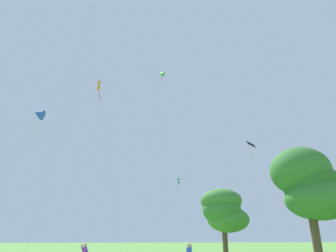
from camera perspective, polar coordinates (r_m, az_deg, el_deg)
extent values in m
cone|color=green|center=(55.52, -1.21, 9.84)|extent=(1.54, 1.47, 1.26)
cylinder|color=red|center=(55.04, -1.23, 8.87)|extent=(0.07, 0.17, 1.31)
cylinder|color=silver|center=(44.20, -0.72, -3.31)|extent=(1.84, 11.21, 29.82)
cube|color=black|center=(45.44, 15.35, -3.34)|extent=(1.51, 0.92, 1.20)
cylinder|color=#3F382D|center=(45.44, 15.35, -3.34)|extent=(1.15, 0.26, 0.57)
cylinder|color=yellow|center=(44.95, 15.51, -4.86)|extent=(0.23, 0.35, 1.63)
cylinder|color=silver|center=(38.44, 18.32, -11.33)|extent=(3.35, 10.97, 14.58)
cube|color=teal|center=(49.77, 2.03, -10.00)|extent=(0.48, 0.48, 0.40)
cube|color=teal|center=(49.68, 2.04, -10.60)|extent=(0.48, 0.48, 0.40)
cylinder|color=#3F382D|center=(49.73, 2.03, -10.30)|extent=(0.02, 0.02, 0.76)
cylinder|color=red|center=(49.37, 1.93, -11.37)|extent=(0.36, 0.38, 1.28)
cylinder|color=silver|center=(46.76, 1.35, -16.28)|extent=(2.53, 4.05, 10.59)
cylinder|color=silver|center=(20.18, -16.84, 11.54)|extent=(1.90, 6.39, 24.37)
cube|color=pink|center=(31.81, 28.93, -8.50)|extent=(1.28, 0.93, 0.76)
cylinder|color=#3F382D|center=(31.81, 28.93, -8.50)|extent=(0.65, 0.58, 0.28)
cube|color=orange|center=(33.67, -12.91, 7.97)|extent=(0.43, 0.45, 0.43)
cube|color=orange|center=(33.40, -12.99, 7.09)|extent=(0.43, 0.45, 0.43)
cylinder|color=#3F382D|center=(33.53, -12.95, 7.54)|extent=(0.03, 0.03, 0.83)
cylinder|color=red|center=(32.91, -12.82, 5.81)|extent=(0.39, 0.30, 1.60)
cylinder|color=silver|center=(27.87, -11.23, -6.00)|extent=(2.76, 5.53, 17.19)
cone|color=blue|center=(36.79, -23.22, 2.10)|extent=(1.55, 1.45, 1.45)
cylinder|color=silver|center=(36.26, -23.61, -0.05)|extent=(0.17, 0.15, 2.01)
cylinder|color=silver|center=(31.60, -28.32, -7.87)|extent=(2.73, 7.21, 14.81)
cylinder|color=blue|center=(14.83, 4.24, -22.52)|extent=(0.25, 0.24, 0.55)
cylinder|color=blue|center=(14.61, 3.76, -22.56)|extent=(0.25, 0.24, 0.55)
sphere|color=tan|center=(14.71, 3.97, -21.54)|extent=(0.22, 0.22, 0.22)
cylinder|color=purple|center=(18.88, -15.81, -21.55)|extent=(0.27, 0.14, 0.54)
cylinder|color=purple|center=(18.82, -15.05, -21.62)|extent=(0.27, 0.14, 0.54)
sphere|color=tan|center=(18.84, -15.35, -20.83)|extent=(0.21, 0.21, 0.21)
cylinder|color=brown|center=(33.16, 10.61, -18.81)|extent=(0.52, 0.52, 5.23)
ellipsoid|color=#427F38|center=(33.08, 11.30, -16.94)|extent=(4.28, 4.28, 2.54)
ellipsoid|color=#387533|center=(32.67, 10.10, -15.32)|extent=(3.94, 3.94, 2.96)
ellipsoid|color=#427F38|center=(33.00, 9.96, -13.73)|extent=(4.29, 4.29, 2.53)
cylinder|color=brown|center=(29.89, 25.62, -15.19)|extent=(0.72, 0.72, 7.16)
ellipsoid|color=#387533|center=(29.94, 26.68, -12.25)|extent=(5.81, 5.81, 3.51)
ellipsoid|color=#2D6628|center=(30.28, 25.48, -10.02)|extent=(5.02, 5.02, 3.69)
ellipsoid|color=#387533|center=(30.39, 23.65, -7.84)|extent=(5.33, 5.33, 4.39)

